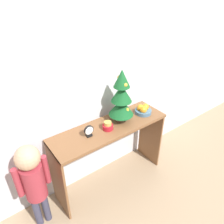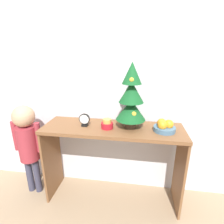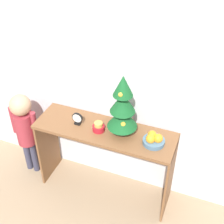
{
  "view_description": "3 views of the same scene",
  "coord_description": "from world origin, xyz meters",
  "views": [
    {
      "loc": [
        -1.05,
        -1.26,
        2.05
      ],
      "look_at": [
        0.04,
        0.21,
        0.92
      ],
      "focal_mm": 35.0,
      "sensor_mm": 36.0,
      "label": 1
    },
    {
      "loc": [
        0.21,
        -1.21,
        1.39
      ],
      "look_at": [
        -0.01,
        0.21,
        0.91
      ],
      "focal_mm": 28.0,
      "sensor_mm": 36.0,
      "label": 2
    },
    {
      "loc": [
        0.81,
        -1.71,
        2.52
      ],
      "look_at": [
        0.06,
        0.22,
        0.96
      ],
      "focal_mm": 50.0,
      "sensor_mm": 36.0,
      "label": 3
    }
  ],
  "objects": [
    {
      "name": "singing_bowl",
      "position": [
        -0.04,
        0.17,
        0.81
      ],
      "size": [
        0.11,
        0.11,
        0.08
      ],
      "color": "#AD1923",
      "rests_on": "console_table"
    },
    {
      "name": "fruit_bowl",
      "position": [
        0.44,
        0.18,
        0.81
      ],
      "size": [
        0.18,
        0.18,
        0.1
      ],
      "color": "#476B84",
      "rests_on": "console_table"
    },
    {
      "name": "back_wall",
      "position": [
        0.0,
        0.43,
        1.25
      ],
      "size": [
        7.0,
        0.05,
        2.5
      ],
      "primitive_type": "cube",
      "color": "silver",
      "rests_on": "ground_plane"
    },
    {
      "name": "child_figure",
      "position": [
        -0.83,
        0.16,
        0.61
      ],
      "size": [
        0.29,
        0.2,
        0.94
      ],
      "color": "#38384C",
      "rests_on": "ground_plane"
    },
    {
      "name": "console_table",
      "position": [
        0.0,
        0.19,
        0.6
      ],
      "size": [
        1.25,
        0.39,
        0.77
      ],
      "color": "brown",
      "rests_on": "ground_plane"
    },
    {
      "name": "ground_plane",
      "position": [
        0.0,
        0.0,
        0.0
      ],
      "size": [
        12.0,
        12.0,
        0.0
      ],
      "primitive_type": "plane",
      "color": "#997F60"
    },
    {
      "name": "mini_tree",
      "position": [
        0.15,
        0.21,
        1.04
      ],
      "size": [
        0.25,
        0.25,
        0.56
      ],
      "color": "#4C3828",
      "rests_on": "console_table"
    },
    {
      "name": "desk_clock",
      "position": [
        -0.25,
        0.18,
        0.83
      ],
      "size": [
        0.1,
        0.04,
        0.12
      ],
      "color": "black",
      "rests_on": "console_table"
    }
  ]
}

